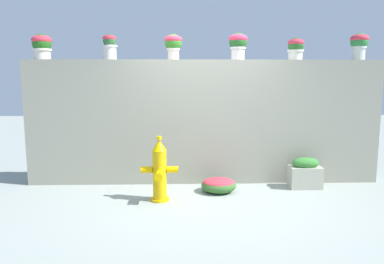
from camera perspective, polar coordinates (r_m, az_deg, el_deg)
name	(u,v)px	position (r m, az deg, el deg)	size (l,w,h in m)	color
ground_plane	(208,199)	(5.52, 2.47, -10.38)	(24.00, 24.00, 0.00)	#949C94
stone_wall	(204,122)	(6.24, 1.89, 1.58)	(5.89, 0.37, 2.07)	gray
potted_plant_0	(42,45)	(6.59, -22.26, 12.39)	(0.32, 0.32, 0.41)	silver
potted_plant_1	(110,45)	(6.33, -12.66, 13.01)	(0.25, 0.25, 0.41)	silver
potted_plant_2	(173,44)	(6.20, -2.92, 13.52)	(0.29, 0.29, 0.41)	beige
potted_plant_3	(238,43)	(6.27, 7.15, 13.47)	(0.31, 0.31, 0.44)	silver
potted_plant_4	(296,47)	(6.52, 15.78, 12.52)	(0.27, 0.27, 0.37)	silver
potted_plant_5	(359,43)	(6.90, 24.50, 12.39)	(0.30, 0.30, 0.44)	silver
fire_hydrant	(160,171)	(5.36, -5.05, -6.12)	(0.54, 0.42, 0.95)	#E5B10B
flower_bush_left	(219,184)	(5.84, 4.16, -8.12)	(0.55, 0.49, 0.23)	#386A2C
planter_box	(305,173)	(6.27, 17.14, -6.15)	(0.51, 0.29, 0.50)	#ADAD98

